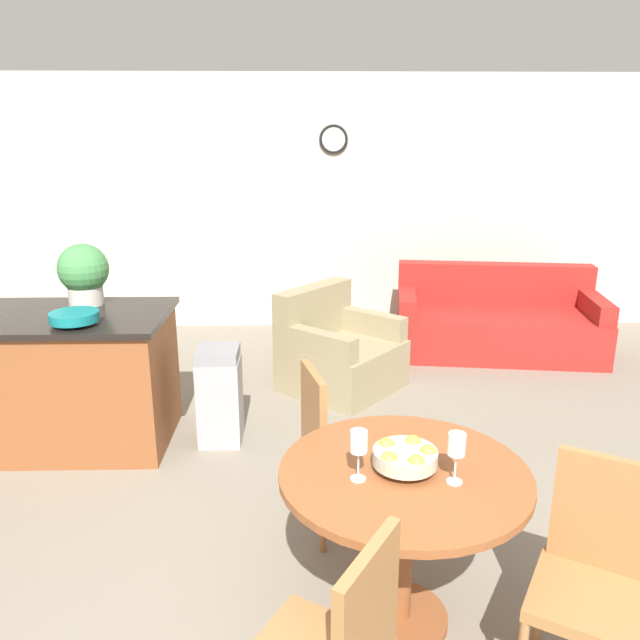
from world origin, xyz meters
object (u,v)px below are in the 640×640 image
at_px(dining_table, 403,506).
at_px(dining_chair_near_right, 596,570).
at_px(couch, 496,323).
at_px(kitchen_island, 70,379).
at_px(teal_bowl, 74,317).
at_px(dining_chair_far_side, 334,443).
at_px(wine_glass_right, 457,446).
at_px(armchair, 338,355).
at_px(wine_glass_left, 359,444).
at_px(trash_bin, 220,396).
at_px(fruit_bowl, 405,456).
at_px(potted_plant, 84,273).

xyz_separation_m(dining_table, dining_chair_near_right, (0.68, -0.32, -0.08)).
bearing_deg(couch, dining_table, -104.88).
bearing_deg(kitchen_island, teal_bowl, -55.43).
bearing_deg(dining_chair_far_side, wine_glass_right, 14.49).
distance_m(dining_table, armchair, 2.72).
distance_m(wine_glass_left, trash_bin, 2.06).
bearing_deg(trash_bin, fruit_bowl, -60.04).
distance_m(dining_table, trash_bin, 2.03).
relative_size(dining_chair_far_side, potted_plant, 2.16).
bearing_deg(trash_bin, wine_glass_right, -57.19).
xyz_separation_m(dining_table, potted_plant, (-1.95, 2.01, 0.58)).
bearing_deg(trash_bin, dining_table, -60.07).
bearing_deg(armchair, teal_bowl, 164.59).
distance_m(wine_glass_left, armchair, 2.84).
distance_m(dining_table, teal_bowl, 2.43).
xyz_separation_m(fruit_bowl, kitchen_island, (-2.03, 1.77, -0.35)).
relative_size(dining_chair_near_right, wine_glass_left, 4.35).
relative_size(wine_glass_right, potted_plant, 0.50).
height_order(trash_bin, couch, couch).
bearing_deg(fruit_bowl, teal_bowl, 140.79).
height_order(dining_chair_far_side, trash_bin, dining_chair_far_side).
height_order(wine_glass_right, teal_bowl, teal_bowl).
xyz_separation_m(wine_glass_right, trash_bin, (-1.19, 1.84, -0.58)).
distance_m(kitchen_island, potted_plant, 0.74).
relative_size(kitchen_island, teal_bowl, 4.58).
height_order(dining_table, armchair, armchair).
distance_m(fruit_bowl, armchair, 2.76).
bearing_deg(wine_glass_left, fruit_bowl, 18.18).
distance_m(dining_chair_near_right, fruit_bowl, 0.82).
relative_size(dining_table, couch, 0.51).
bearing_deg(wine_glass_left, couch, 65.22).
distance_m(fruit_bowl, couch, 3.93).
xyz_separation_m(dining_table, kitchen_island, (-2.03, 1.77, -0.12)).
height_order(dining_table, dining_chair_far_side, dining_chair_far_side).
bearing_deg(dining_table, dining_chair_far_side, 109.75).
relative_size(fruit_bowl, trash_bin, 0.39).
xyz_separation_m(dining_chair_near_right, teal_bowl, (-2.54, 1.84, 0.48)).
height_order(kitchen_island, teal_bowl, teal_bowl).
distance_m(wine_glass_left, couch, 4.08).
bearing_deg(potted_plant, kitchen_island, -108.35).
bearing_deg(potted_plant, trash_bin, -15.91).
relative_size(dining_chair_near_right, fruit_bowl, 3.48).
bearing_deg(armchair, couch, -20.94).
distance_m(dining_chair_near_right, dining_chair_far_side, 1.40).
relative_size(wine_glass_left, potted_plant, 0.50).
bearing_deg(fruit_bowl, armchair, 92.74).
bearing_deg(trash_bin, potted_plant, 164.09).
bearing_deg(couch, fruit_bowl, -104.86).
bearing_deg(armchair, fruit_bowl, -137.10).
bearing_deg(wine_glass_right, potted_plant, 135.27).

